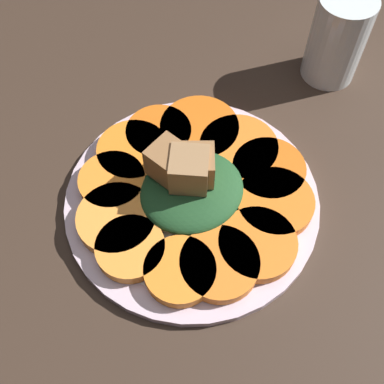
{
  "coord_description": "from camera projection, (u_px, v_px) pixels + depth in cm",
  "views": [
    {
      "loc": [
        -12.09,
        -21.38,
        44.89
      ],
      "look_at": [
        0.0,
        0.0,
        4.1
      ],
      "focal_mm": 45.0,
      "sensor_mm": 36.0,
      "label": 1
    }
  ],
  "objects": [
    {
      "name": "carrot_slice_2",
      "position": [
        117.0,
        219.0,
        0.46
      ],
      "size": [
        7.7,
        7.7,
        1.29
      ],
      "primitive_type": "cylinder",
      "color": "#F99539",
      "rests_on": "plate"
    },
    {
      "name": "carrot_slice_1",
      "position": [
        112.0,
        181.0,
        0.49
      ],
      "size": [
        6.77,
        6.77,
        1.29
      ],
      "primitive_type": "cylinder",
      "color": "orange",
      "rests_on": "plate"
    },
    {
      "name": "carrot_slice_8",
      "position": [
        269.0,
        170.0,
        0.49
      ],
      "size": [
        7.55,
        7.55,
        1.29
      ],
      "primitive_type": "cylinder",
      "color": "orange",
      "rests_on": "plate"
    },
    {
      "name": "carrot_slice_0",
      "position": [
        133.0,
        151.0,
        0.51
      ],
      "size": [
        7.57,
        7.57,
        1.29
      ],
      "primitive_type": "cylinder",
      "color": "orange",
      "rests_on": "plate"
    },
    {
      "name": "center_pile",
      "position": [
        190.0,
        183.0,
        0.47
      ],
      "size": [
        10.47,
        9.42,
        6.1
      ],
      "color": "#1E4723",
      "rests_on": "plate"
    },
    {
      "name": "carrot_slice_7",
      "position": [
        275.0,
        203.0,
        0.47
      ],
      "size": [
        7.7,
        7.7,
        1.29
      ],
      "primitive_type": "cylinder",
      "color": "orange",
      "rests_on": "plate"
    },
    {
      "name": "water_glass",
      "position": [
        337.0,
        39.0,
        0.54
      ],
      "size": [
        6.42,
        6.42,
        10.38
      ],
      "color": "silver",
      "rests_on": "table_slab"
    },
    {
      "name": "carrot_slice_6",
      "position": [
        257.0,
        244.0,
        0.45
      ],
      "size": [
        7.45,
        7.45,
        1.29
      ],
      "primitive_type": "cylinder",
      "color": "orange",
      "rests_on": "plate"
    },
    {
      "name": "fork",
      "position": [
        214.0,
        234.0,
        0.46
      ],
      "size": [
        18.04,
        3.07,
        0.4
      ],
      "rotation": [
        0.0,
        0.0,
        -0.08
      ],
      "color": "silver",
      "rests_on": "plate"
    },
    {
      "name": "plate",
      "position": [
        192.0,
        200.0,
        0.49
      ],
      "size": [
        25.73,
        25.73,
        1.05
      ],
      "color": "silver",
      "rests_on": "table_slab"
    },
    {
      "name": "carrot_slice_10",
      "position": [
        199.0,
        129.0,
        0.52
      ],
      "size": [
        8.56,
        8.56,
        1.29
      ],
      "primitive_type": "cylinder",
      "color": "orange",
      "rests_on": "plate"
    },
    {
      "name": "carrot_slice_4",
      "position": [
        180.0,
        271.0,
        0.44
      ],
      "size": [
        6.65,
        6.65,
        1.29
      ],
      "primitive_type": "cylinder",
      "color": "orange",
      "rests_on": "plate"
    },
    {
      "name": "carrot_slice_5",
      "position": [
        219.0,
        264.0,
        0.44
      ],
      "size": [
        7.4,
        7.4,
        1.29
      ],
      "primitive_type": "cylinder",
      "color": "orange",
      "rests_on": "plate"
    },
    {
      "name": "table_slab",
      "position": [
        192.0,
        207.0,
        0.5
      ],
      "size": [
        120.0,
        120.0,
        2.0
      ],
      "primitive_type": "cube",
      "color": "#38281E",
      "rests_on": "ground"
    },
    {
      "name": "carrot_slice_11",
      "position": [
        159.0,
        133.0,
        0.52
      ],
      "size": [
        7.06,
        7.06,
        1.29
      ],
      "primitive_type": "cylinder",
      "color": "orange",
      "rests_on": "plate"
    },
    {
      "name": "carrot_slice_3",
      "position": [
        130.0,
        248.0,
        0.45
      ],
      "size": [
        6.56,
        6.56,
        1.29
      ],
      "primitive_type": "cylinder",
      "color": "orange",
      "rests_on": "plate"
    },
    {
      "name": "carrot_slice_9",
      "position": [
        238.0,
        149.0,
        0.51
      ],
      "size": [
        8.31,
        8.31,
        1.29
      ],
      "primitive_type": "cylinder",
      "color": "orange",
      "rests_on": "plate"
    }
  ]
}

